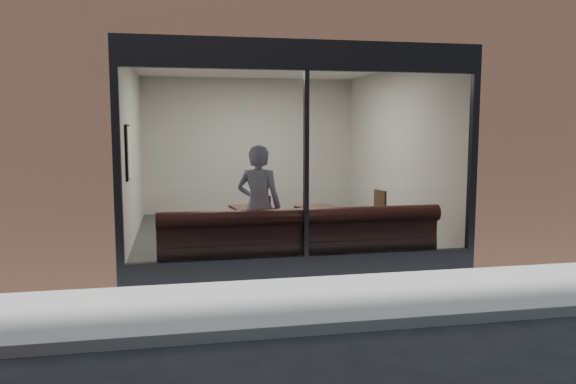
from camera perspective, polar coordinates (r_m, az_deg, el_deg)
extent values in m
plane|color=black|center=(5.94, 6.40, -13.70)|extent=(120.00, 120.00, 0.00)
cube|color=gray|center=(6.85, 3.83, -10.83)|extent=(40.00, 2.00, 0.01)
cube|color=gray|center=(5.88, 6.56, -13.32)|extent=(40.00, 0.10, 0.12)
cube|color=brown|center=(13.47, -20.01, 4.31)|extent=(2.50, 12.00, 3.20)
cube|color=brown|center=(14.39, 11.10, 4.72)|extent=(2.50, 12.00, 3.20)
cube|color=brown|center=(16.40, -5.28, 5.05)|extent=(5.00, 6.00, 3.20)
plane|color=#2D2D30|center=(10.64, -1.79, -4.39)|extent=(6.00, 6.00, 0.00)
plane|color=white|center=(10.50, -1.86, 12.84)|extent=(6.00, 6.00, 0.00)
plane|color=beige|center=(13.41, -3.93, 4.69)|extent=(5.00, 0.00, 5.00)
plane|color=beige|center=(10.34, -15.59, 3.87)|extent=(0.00, 6.00, 6.00)
plane|color=beige|center=(11.14, 10.95, 4.18)|extent=(0.00, 6.00, 6.00)
cube|color=black|center=(7.79, 1.81, -7.55)|extent=(5.00, 0.10, 0.30)
cube|color=black|center=(7.61, 1.89, 13.74)|extent=(5.00, 0.10, 0.40)
cube|color=black|center=(7.57, 1.85, 2.78)|extent=(0.06, 0.10, 2.50)
plane|color=white|center=(7.54, 1.90, 2.76)|extent=(4.80, 0.00, 4.80)
cube|color=#331412|center=(8.15, 1.17, -6.36)|extent=(4.00, 0.55, 0.45)
imported|color=#AAB3DC|center=(8.19, -2.98, -1.47)|extent=(0.78, 0.67, 1.81)
cube|color=#311A13|center=(9.22, -3.65, -1.59)|extent=(0.74, 0.74, 0.04)
cube|color=#311A13|center=(9.21, 2.99, -1.60)|extent=(0.72, 0.72, 0.04)
cube|color=#311A13|center=(9.30, -3.29, -4.64)|extent=(0.42, 0.42, 0.04)
cube|color=#311A13|center=(10.00, 8.33, -3.90)|extent=(0.43, 0.43, 0.04)
cube|color=white|center=(9.30, -15.83, 3.90)|extent=(0.02, 0.61, 0.82)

